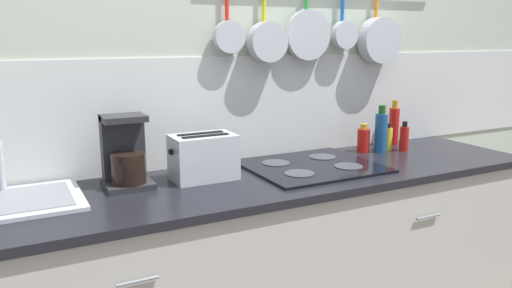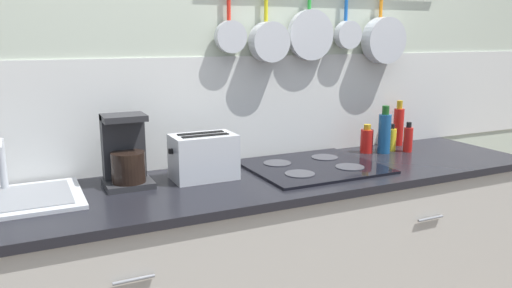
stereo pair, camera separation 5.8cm
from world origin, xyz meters
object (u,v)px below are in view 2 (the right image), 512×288
at_px(toaster, 204,157).
at_px(bottle_hot_sauce, 391,139).
at_px(coffee_maker, 126,156).
at_px(bottle_olive_oil, 367,140).
at_px(bottle_vinegar, 398,126).
at_px(bottle_cooking_wine, 384,132).
at_px(bottle_dish_soap, 408,139).

bearing_deg(toaster, bottle_hot_sauce, 3.85).
height_order(coffee_maker, toaster, coffee_maker).
relative_size(bottle_olive_oil, bottle_vinegar, 0.60).
xyz_separation_m(coffee_maker, bottle_olive_oil, (1.25, 0.04, -0.05)).
bearing_deg(bottle_vinegar, bottle_cooking_wine, -149.11).
bearing_deg(coffee_maker, bottle_vinegar, 4.35).
relative_size(toaster, bottle_dish_soap, 1.80).
height_order(bottle_olive_oil, bottle_hot_sauce, bottle_olive_oil).
height_order(coffee_maker, bottle_hot_sauce, coffee_maker).
distance_m(toaster, bottle_hot_sauce, 1.08).
distance_m(coffee_maker, toaster, 0.32).
bearing_deg(bottle_cooking_wine, toaster, -177.35).
bearing_deg(coffee_maker, bottle_dish_soap, -1.35).
xyz_separation_m(bottle_hot_sauce, bottle_vinegar, (0.13, 0.09, 0.05)).
bearing_deg(bottle_hot_sauce, toaster, -176.15).
height_order(bottle_olive_oil, bottle_vinegar, bottle_vinegar).
height_order(coffee_maker, bottle_cooking_wine, coffee_maker).
xyz_separation_m(bottle_cooking_wine, bottle_vinegar, (0.20, 0.12, 0.00)).
bearing_deg(coffee_maker, bottle_cooking_wine, -0.06).
relative_size(bottle_cooking_wine, bottle_dish_soap, 1.57).
height_order(bottle_cooking_wine, bottle_hot_sauce, bottle_cooking_wine).
distance_m(bottle_cooking_wine, bottle_vinegar, 0.23).
distance_m(coffee_maker, bottle_hot_sauce, 1.40).
relative_size(coffee_maker, bottle_vinegar, 1.17).
height_order(coffee_maker, bottle_vinegar, coffee_maker).
bearing_deg(bottle_dish_soap, coffee_maker, 178.65).
xyz_separation_m(coffee_maker, bottle_cooking_wine, (1.33, -0.00, -0.01)).
bearing_deg(bottle_olive_oil, bottle_hot_sauce, -6.93).
xyz_separation_m(toaster, bottle_olive_oil, (0.93, 0.09, -0.03)).
xyz_separation_m(coffee_maker, bottle_vinegar, (1.52, 0.12, -0.01)).
distance_m(bottle_cooking_wine, bottle_hot_sauce, 0.09).
height_order(bottle_hot_sauce, bottle_dish_soap, bottle_dish_soap).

